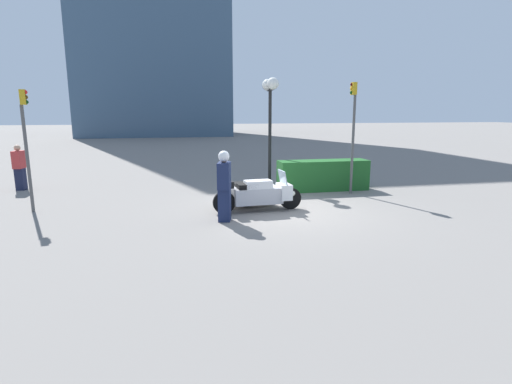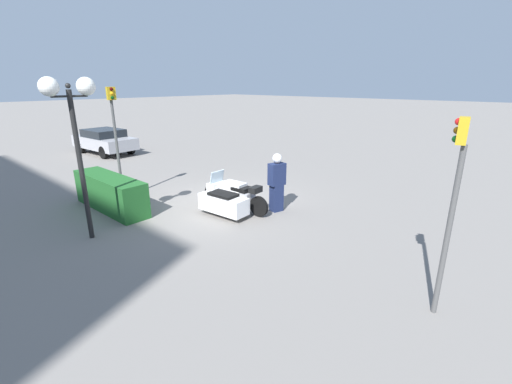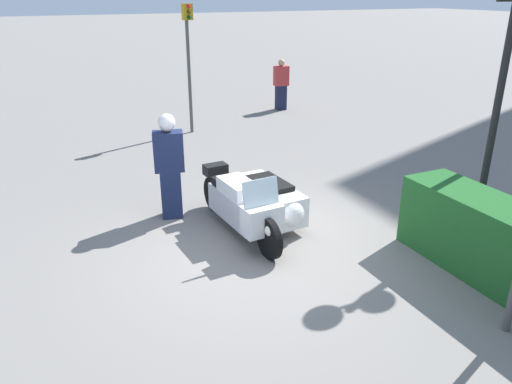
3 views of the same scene
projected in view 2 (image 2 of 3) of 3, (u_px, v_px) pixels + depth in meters
ground_plane at (220, 203)px, 11.42m from camera, size 160.00×160.00×0.00m
police_motorcycle at (226, 198)px, 10.48m from camera, size 2.57×1.24×1.15m
officer_rider at (277, 181)px, 10.46m from camera, size 0.42×0.56×1.82m
hedge_bush_curbside at (110, 193)px, 10.73m from camera, size 3.23×0.81×1.07m
twin_lamp_post at (71, 108)px, 7.89m from camera, size 0.43×1.23×3.97m
traffic_light_near at (115, 128)px, 11.13m from camera, size 0.23×0.27×3.71m
traffic_light_far at (453, 192)px, 5.35m from camera, size 0.22×0.28×3.35m
parked_car_background at (104, 140)px, 19.19m from camera, size 4.14×2.03×1.37m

